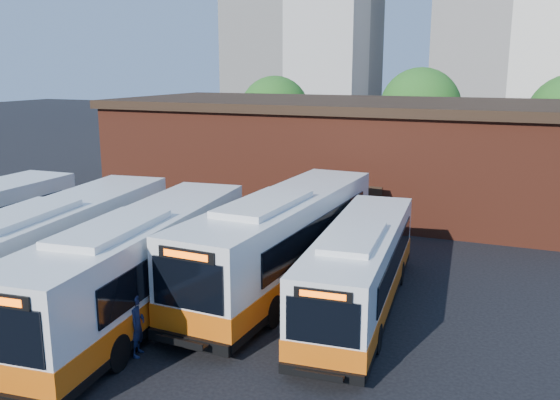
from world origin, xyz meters
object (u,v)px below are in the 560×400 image
at_px(bus_midwest, 139,270).
at_px(bus_mideast, 283,243).
at_px(bus_west, 53,256).
at_px(transit_worker, 137,325).
at_px(bus_east, 360,271).

relative_size(bus_midwest, bus_mideast, 0.98).
distance_m(bus_west, transit_worker, 5.97).
bearing_deg(transit_worker, bus_mideast, -32.27).
distance_m(bus_midwest, transit_worker, 3.02).
distance_m(bus_west, bus_midwest, 3.78).
distance_m(bus_midwest, bus_east, 7.56).
relative_size(bus_east, transit_worker, 6.07).
bearing_deg(transit_worker, bus_midwest, 15.21).
xyz_separation_m(bus_west, bus_east, (10.55, 3.35, -0.25)).
relative_size(bus_west, bus_midwest, 1.01).
bearing_deg(bus_mideast, bus_east, -17.40).
bearing_deg(bus_midwest, bus_west, 173.78).
distance_m(bus_mideast, transit_worker, 7.29).
bearing_deg(bus_west, bus_midwest, -7.48).
xyz_separation_m(bus_midwest, transit_worker, (1.62, -2.45, -0.70)).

